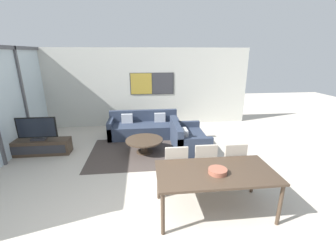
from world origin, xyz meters
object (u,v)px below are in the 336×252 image
(tv_console, at_px, (40,147))
(coffee_table, at_px, (144,143))
(dining_chair_left, at_px, (176,166))
(dining_chair_centre, at_px, (204,163))
(dining_table, at_px, (215,175))
(sofa_side, at_px, (186,140))
(television, at_px, (37,129))
(fruit_bowl, at_px, (218,171))
(sofa_main, at_px, (144,128))
(dining_chair_right, at_px, (232,163))

(tv_console, bearing_deg, coffee_table, -4.20)
(dining_chair_left, distance_m, dining_chair_centre, 0.57)
(coffee_table, height_order, dining_table, dining_table)
(sofa_side, xyz_separation_m, dining_chair_centre, (-0.03, -1.94, 0.27))
(television, distance_m, dining_table, 4.81)
(sofa_side, bearing_deg, fruit_bowl, 179.59)
(sofa_main, bearing_deg, sofa_side, -46.35)
(tv_console, distance_m, dining_chair_left, 3.99)
(television, bearing_deg, dining_table, -34.84)
(sofa_main, bearing_deg, dining_chair_centre, -70.04)
(tv_console, relative_size, fruit_bowl, 5.11)
(coffee_table, height_order, fruit_bowl, fruit_bowl)
(tv_console, distance_m, fruit_bowl, 4.90)
(sofa_side, xyz_separation_m, dining_table, (-0.03, -2.65, 0.43))
(dining_chair_right, bearing_deg, sofa_side, 105.32)
(television, bearing_deg, sofa_side, -1.50)
(sofa_side, height_order, dining_chair_left, dining_chair_left)
(tv_console, relative_size, dining_chair_left, 1.59)
(television, xyz_separation_m, dining_chair_left, (3.38, -2.08, -0.17))
(television, height_order, dining_chair_right, television)
(sofa_main, height_order, coffee_table, sofa_main)
(sofa_main, xyz_separation_m, dining_chair_centre, (1.16, -3.18, 0.27))
(television, xyz_separation_m, coffee_table, (2.79, -0.21, -0.43))
(tv_console, relative_size, dining_table, 0.80)
(dining_chair_centre, bearing_deg, dining_chair_right, -3.25)
(tv_console, xyz_separation_m, sofa_side, (3.98, -0.10, 0.06))
(tv_console, bearing_deg, dining_chair_right, -24.69)
(fruit_bowl, bearing_deg, dining_chair_centre, 90.62)
(television, height_order, dining_chair_left, television)
(dining_chair_left, bearing_deg, television, 148.40)
(sofa_main, bearing_deg, dining_chair_right, -61.79)
(tv_console, height_order, sofa_main, sofa_main)
(fruit_bowl, bearing_deg, sofa_side, 89.59)
(dining_chair_left, xyz_separation_m, dining_chair_centre, (0.57, 0.03, 0.00))
(dining_chair_right, bearing_deg, dining_chair_centre, 176.75)
(sofa_main, relative_size, dining_chair_left, 2.29)
(coffee_table, relative_size, dining_table, 0.52)
(sofa_main, xyz_separation_m, dining_table, (1.16, -3.89, 0.43))
(dining_chair_right, bearing_deg, sofa_main, 118.21)
(television, distance_m, dining_chair_centre, 4.45)
(sofa_main, height_order, sofa_side, same)
(sofa_main, distance_m, dining_table, 4.08)
(dining_chair_left, xyz_separation_m, fruit_bowl, (0.58, -0.74, 0.27))
(tv_console, bearing_deg, dining_chair_centre, -27.37)
(television, distance_m, dining_chair_left, 3.97)
(television, distance_m, coffee_table, 2.83)
(television, xyz_separation_m, sofa_main, (2.79, 1.14, -0.44))
(tv_console, height_order, dining_chair_right, dining_chair_right)
(television, height_order, sofa_main, television)
(television, distance_m, fruit_bowl, 4.86)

